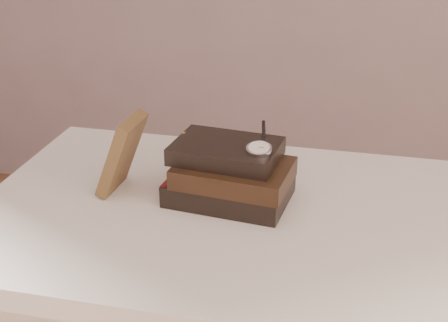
# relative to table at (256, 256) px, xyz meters

# --- Properties ---
(table) EXTENTS (1.00, 0.60, 0.75)m
(table) POSITION_rel_table_xyz_m (0.00, 0.00, 0.00)
(table) COLOR silver
(table) RESTS_ON ground
(book_stack) EXTENTS (0.23, 0.17, 0.11)m
(book_stack) POSITION_rel_table_xyz_m (-0.06, 0.04, 0.14)
(book_stack) COLOR black
(book_stack) RESTS_ON table
(journal) EXTENTS (0.08, 0.10, 0.15)m
(journal) POSITION_rel_table_xyz_m (-0.26, 0.03, 0.17)
(journal) COLOR #432F1A
(journal) RESTS_ON table
(pocket_watch) EXTENTS (0.05, 0.15, 0.02)m
(pocket_watch) POSITION_rel_table_xyz_m (-0.00, 0.03, 0.21)
(pocket_watch) COLOR silver
(pocket_watch) RESTS_ON book_stack
(eyeglasses) EXTENTS (0.10, 0.11, 0.04)m
(eyeglasses) POSITION_rel_table_xyz_m (-0.13, 0.12, 0.15)
(eyeglasses) COLOR silver
(eyeglasses) RESTS_ON book_stack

